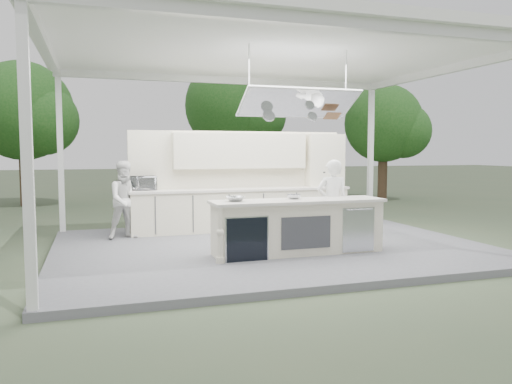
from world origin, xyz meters
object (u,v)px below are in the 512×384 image
object	(u,v)px
demo_island	(297,226)
head_chef	(332,203)
back_counter	(242,209)
sous_chef	(126,200)

from	to	relation	value
demo_island	head_chef	bearing A→B (deg)	26.44
back_counter	head_chef	world-z (taller)	head_chef
demo_island	head_chef	distance (m)	1.07
demo_island	back_counter	size ratio (longest dim) A/B	0.61
sous_chef	head_chef	bearing A→B (deg)	-41.47
back_counter	demo_island	bearing A→B (deg)	-86.37
back_counter	sous_chef	bearing A→B (deg)	-172.29
demo_island	sous_chef	world-z (taller)	sous_chef
demo_island	head_chef	world-z (taller)	head_chef
back_counter	head_chef	distance (m)	2.62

